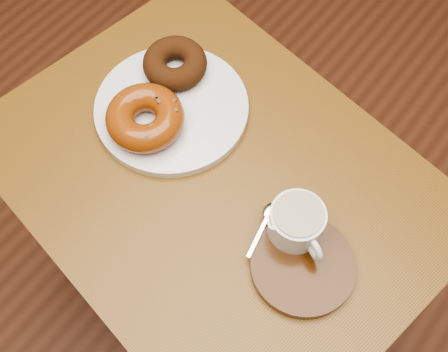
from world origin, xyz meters
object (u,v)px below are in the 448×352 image
Objects in this scene: donut_plate at (172,108)px; saucer at (303,266)px; cafe_table at (215,204)px; coffee_cup at (297,222)px.

donut_plate is 1.69× the size of saucer.
coffee_cup is (0.16, -0.00, 0.15)m from cafe_table.
donut_plate is at bearing -166.77° from coffee_cup.
saucer is 0.07m from coffee_cup.
saucer is at bearing -17.78° from coffee_cup.
donut_plate is 2.50× the size of coffee_cup.
cafe_table is 0.22m from coffee_cup.
saucer is at bearing -15.58° from donut_plate.
saucer is (0.20, -0.04, 0.12)m from cafe_table.
donut_plate and saucer have the same top height.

